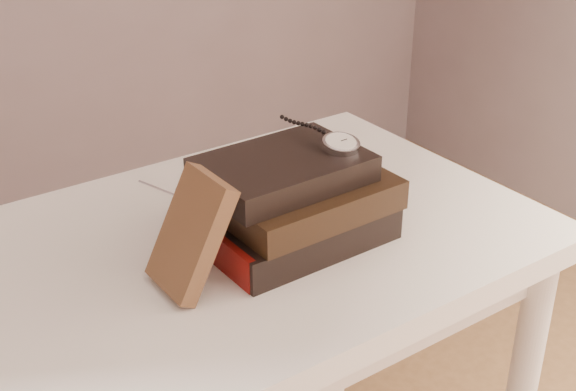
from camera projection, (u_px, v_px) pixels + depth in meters
table at (211, 299)px, 1.18m from camera, size 1.00×0.60×0.75m
book_stack at (295, 202)px, 1.12m from camera, size 0.27×0.19×0.13m
journal at (191, 234)px, 1.01m from camera, size 0.10×0.10×0.15m
pocket_watch at (338, 142)px, 1.12m from camera, size 0.06×0.16×0.02m
eyeglasses at (206, 188)px, 1.13m from camera, size 0.11×0.13×0.05m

